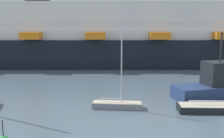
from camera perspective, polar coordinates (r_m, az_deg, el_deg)
sailboat_2 at (r=24.88m, az=1.13°, el=-7.31°), size 4.61×1.79×7.59m
sailboat_6 at (r=25.66m, az=21.49°, el=-7.22°), size 7.22×2.35×10.57m
fishing_boat_1 at (r=29.93m, az=20.86°, el=-3.21°), size 9.00×4.78×6.73m
cruise_ship at (r=49.30m, az=2.67°, el=6.64°), size 86.39×16.13×15.22m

